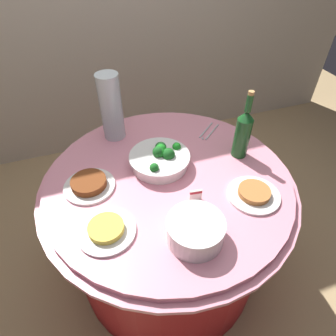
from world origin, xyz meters
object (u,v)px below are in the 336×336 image
Objects in this scene: plate_stack at (195,230)px; food_plate_peanuts at (254,194)px; food_plate_stir_fry at (89,184)px; food_plate_fried_egg at (106,230)px; wine_bottle at (243,133)px; label_placard_front at (196,195)px; serving_tongs at (208,132)px; broccoli_bowl at (160,159)px; decorative_fruit_vase at (112,110)px.

food_plate_peanuts is at bearing 18.95° from plate_stack.
food_plate_stir_fry is 1.00× the size of food_plate_fried_egg.
plate_stack is at bearing -49.93° from food_plate_stir_fry.
food_plate_fried_egg is at bearing -83.82° from food_plate_stir_fry.
food_plate_peanuts is 0.61m from food_plate_fried_egg.
label_placard_front is (-0.32, -0.20, -0.10)m from wine_bottle.
serving_tongs is 0.68× the size of food_plate_peanuts.
label_placard_front is at bearing 5.79° from food_plate_fried_egg.
broccoli_bowl is at bearing 43.68° from food_plate_fried_egg.
label_placard_front is (-0.24, 0.06, 0.02)m from food_plate_peanuts.
broccoli_bowl is at bearing 105.44° from label_placard_front.
serving_tongs is at bearing 27.34° from broccoli_bowl.
broccoli_bowl is 0.36m from decorative_fruit_vase.
food_plate_peanuts is at bearing -106.96° from wine_bottle.
food_plate_fried_egg is (-0.15, -0.60, -0.14)m from decorative_fruit_vase.
plate_stack is 0.95× the size of food_plate_peanuts.
wine_bottle is 1.53× the size of food_plate_stir_fry.
food_plate_peanuts is at bearing -53.49° from decorative_fruit_vase.
decorative_fruit_vase reaches higher than serving_tongs.
serving_tongs is at bearing 36.03° from food_plate_fried_egg.
plate_stack is 0.19m from label_placard_front.
plate_stack is at bearing -23.65° from food_plate_fried_egg.
wine_bottle is (0.40, 0.37, 0.08)m from plate_stack.
serving_tongs is 0.48m from food_plate_peanuts.
label_placard_front reaches higher than food_plate_peanuts.
broccoli_bowl is at bearing 134.46° from food_plate_peanuts.
wine_bottle is (0.39, -0.05, 0.09)m from broccoli_bowl.
decorative_fruit_vase is at bearing 111.57° from label_placard_front.
food_plate_peanuts is at bearing -45.54° from broccoli_bowl.
wine_bottle is 1.53× the size of food_plate_fried_egg.
food_plate_stir_fry is at bearing -162.83° from serving_tongs.
label_placard_front is at bearing -28.54° from food_plate_stir_fry.
plate_stack is (-0.01, -0.42, 0.01)m from broccoli_bowl.
plate_stack reaches higher than food_plate_fried_egg.
broccoli_bowl is at bearing 5.87° from food_plate_stir_fry.
wine_bottle is 6.11× the size of label_placard_front.
broccoli_bowl reaches higher than food_plate_stir_fry.
food_plate_fried_egg is at bearing 156.35° from plate_stack.
serving_tongs is (0.33, 0.17, -0.04)m from broccoli_bowl.
wine_bottle is at bearing -7.15° from broccoli_bowl.
decorative_fruit_vase reaches higher than broccoli_bowl.
plate_stack is at bearing -119.61° from serving_tongs.
wine_bottle is 0.73m from food_plate_stir_fry.
food_plate_fried_egg is at bearing -160.74° from wine_bottle.
decorative_fruit_vase is 0.63m from food_plate_fried_egg.
food_plate_fried_egg is at bearing -136.32° from broccoli_bowl.
food_plate_stir_fry is 0.46m from label_placard_front.
food_plate_peanuts is 1.00× the size of food_plate_fried_egg.
food_plate_fried_egg reaches higher than serving_tongs.
wine_bottle is at bearing 73.04° from food_plate_peanuts.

